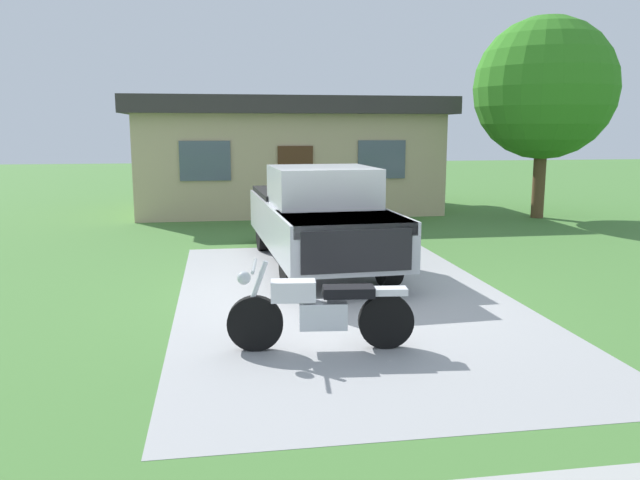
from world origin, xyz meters
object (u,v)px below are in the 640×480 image
(motorcycle, at_px, (320,311))
(pickup_truck, at_px, (318,215))
(neighbor_house, at_px, (286,154))
(shade_tree, at_px, (544,89))

(motorcycle, relative_size, pickup_truck, 0.39)
(motorcycle, height_order, neighbor_house, neighbor_house)
(motorcycle, relative_size, shade_tree, 0.39)
(shade_tree, distance_m, neighbor_house, 8.01)
(shade_tree, bearing_deg, motorcycle, -128.69)
(pickup_truck, bearing_deg, motorcycle, -98.60)
(motorcycle, xyz_separation_m, neighbor_house, (1.03, 13.34, 1.32))
(pickup_truck, xyz_separation_m, shade_tree, (7.38, 5.39, 2.75))
(pickup_truck, distance_m, neighbor_house, 8.67)
(shade_tree, bearing_deg, neighbor_house, 155.46)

